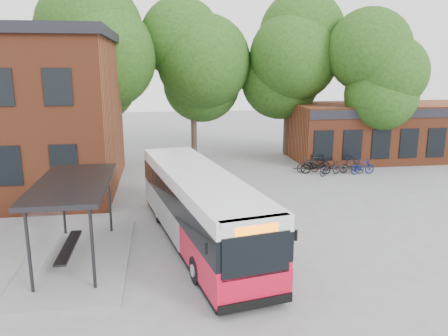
{
  "coord_description": "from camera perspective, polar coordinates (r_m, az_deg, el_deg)",
  "views": [
    {
      "loc": [
        -1.46,
        -15.85,
        6.69
      ],
      "look_at": [
        1.4,
        3.89,
        2.0
      ],
      "focal_mm": 35.0,
      "sensor_mm": 36.0,
      "label": 1
    }
  ],
  "objects": [
    {
      "name": "bicycle_1",
      "position": [
        28.43,
        10.94,
        0.31
      ],
      "size": [
        1.51,
        0.45,
        0.91
      ],
      "primitive_type": "imported",
      "rotation": [
        0.0,
        0.0,
        1.58
      ],
      "color": "black",
      "rests_on": "ground"
    },
    {
      "name": "tree_1",
      "position": [
        32.98,
        -4.04,
        10.61
      ],
      "size": [
        7.92,
        7.92,
        10.4
      ],
      "primitive_type": null,
      "color": "#1B3E10",
      "rests_on": "ground"
    },
    {
      "name": "bicycle_5",
      "position": [
        29.19,
        16.07,
        0.4
      ],
      "size": [
        1.62,
        0.88,
        0.94
      ],
      "primitive_type": "imported",
      "rotation": [
        0.0,
        0.0,
        1.87
      ],
      "color": "black",
      "rests_on": "ground"
    },
    {
      "name": "bicycle_4",
      "position": [
        27.98,
        13.66,
        -0.03
      ],
      "size": [
        1.83,
        1.28,
        0.91
      ],
      "primitive_type": "imported",
      "rotation": [
        0.0,
        0.0,
        2.0
      ],
      "color": "#1F202B",
      "rests_on": "ground"
    },
    {
      "name": "ground",
      "position": [
        17.27,
        -2.79,
        -9.58
      ],
      "size": [
        100.0,
        100.0,
        0.0
      ],
      "primitive_type": "plane",
      "color": "slate"
    },
    {
      "name": "bicycle_7",
      "position": [
        28.78,
        17.64,
        0.16
      ],
      "size": [
        1.67,
        0.61,
        0.98
      ],
      "primitive_type": "imported",
      "rotation": [
        0.0,
        0.0,
        1.66
      ],
      "color": "#0C1957",
      "rests_on": "ground"
    },
    {
      "name": "bicycle_6",
      "position": [
        28.78,
        16.32,
        0.08
      ],
      "size": [
        1.62,
        0.8,
        0.81
      ],
      "primitive_type": "imported",
      "rotation": [
        0.0,
        0.0,
        1.4
      ],
      "color": "#32302B",
      "rests_on": "ground"
    },
    {
      "name": "bike_rail",
      "position": [
        28.74,
        13.92,
        -0.24
      ],
      "size": [
        5.2,
        0.1,
        0.38
      ],
      "primitive_type": null,
      "color": "#262629",
      "rests_on": "ground"
    },
    {
      "name": "tree_3",
      "position": [
        31.45,
        19.38,
        8.76
      ],
      "size": [
        7.04,
        7.04,
        9.28
      ],
      "primitive_type": null,
      "color": "#1B3E10",
      "rests_on": "ground"
    },
    {
      "name": "bicycle_2",
      "position": [
        28.1,
        11.88,
        0.19
      ],
      "size": [
        1.97,
        1.15,
        0.98
      ],
      "primitive_type": "imported",
      "rotation": [
        0.0,
        0.0,
        1.29
      ],
      "color": "black",
      "rests_on": "ground"
    },
    {
      "name": "bicycle_3",
      "position": [
        29.14,
        12.02,
        0.72
      ],
      "size": [
        1.81,
        1.03,
        1.05
      ],
      "primitive_type": "imported",
      "rotation": [
        0.0,
        0.0,
        1.24
      ],
      "color": "black",
      "rests_on": "ground"
    },
    {
      "name": "tree_2",
      "position": [
        33.25,
        8.44,
        11.04
      ],
      "size": [
        7.92,
        7.92,
        11.0
      ],
      "primitive_type": null,
      "color": "#1B3E10",
      "rests_on": "ground"
    },
    {
      "name": "city_bus",
      "position": [
        16.74,
        -3.29,
        -5.25
      ],
      "size": [
        4.45,
        11.17,
        2.78
      ],
      "primitive_type": null,
      "rotation": [
        0.0,
        0.0,
        0.2
      ],
      "color": "red",
      "rests_on": "ground"
    },
    {
      "name": "bus_shelter",
      "position": [
        16.04,
        -18.82,
        -6.57
      ],
      "size": [
        3.6,
        7.0,
        2.9
      ],
      "primitive_type": null,
      "color": "#262629",
      "rests_on": "ground"
    },
    {
      "name": "shop_row",
      "position": [
        34.41,
        20.48,
        4.56
      ],
      "size": [
        14.0,
        6.2,
        4.0
      ],
      "primitive_type": null,
      "color": "brown",
      "rests_on": "ground"
    },
    {
      "name": "tree_0",
      "position": [
        32.19,
        -16.65,
        10.57
      ],
      "size": [
        7.92,
        7.92,
        11.0
      ],
      "primitive_type": null,
      "color": "#1B3E10",
      "rests_on": "ground"
    }
  ]
}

